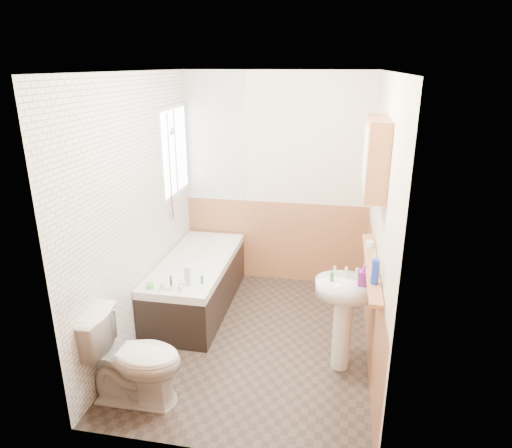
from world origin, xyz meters
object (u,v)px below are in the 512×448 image
(toilet, at_px, (133,358))
(medicine_cabinet, at_px, (376,157))
(sink, at_px, (344,306))
(pine_shelf, at_px, (371,265))
(bathtub, at_px, (197,282))

(toilet, relative_size, medicine_cabinet, 1.15)
(sink, bearing_deg, medicine_cabinet, 37.77)
(pine_shelf, bearing_deg, bathtub, 156.39)
(bathtub, xyz_separation_m, sink, (1.57, -0.79, 0.31))
(sink, bearing_deg, bathtub, 139.83)
(medicine_cabinet, bearing_deg, pine_shelf, -82.08)
(medicine_cabinet, bearing_deg, sink, -128.72)
(sink, bearing_deg, pine_shelf, -9.45)
(sink, xyz_separation_m, medicine_cabinet, (0.17, 0.21, 1.25))
(pine_shelf, relative_size, medicine_cabinet, 2.03)
(bathtub, xyz_separation_m, pine_shelf, (1.77, -0.77, 0.70))
(pine_shelf, bearing_deg, medicine_cabinet, 97.92)
(toilet, xyz_separation_m, pine_shelf, (1.80, 0.75, 0.62))
(pine_shelf, bearing_deg, toilet, -157.46)
(bathtub, distance_m, pine_shelf, 2.05)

